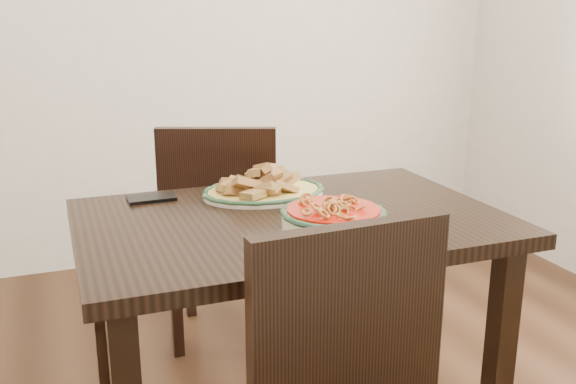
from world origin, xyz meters
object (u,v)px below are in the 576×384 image
object	(u,v)px
noodle_bowl	(333,217)
chair_far	(221,225)
fish_plate	(264,181)
smartphone	(152,198)
dining_table	(291,253)

from	to	relation	value
noodle_bowl	chair_far	bearing A→B (deg)	93.36
noodle_bowl	fish_plate	bearing A→B (deg)	97.37
smartphone	fish_plate	bearing A→B (deg)	-13.45
dining_table	fish_plate	world-z (taller)	fish_plate
chair_far	dining_table	bearing A→B (deg)	111.02
dining_table	chair_far	size ratio (longest dim) A/B	1.26
dining_table	smartphone	xyz separation A→B (m)	(-0.33, 0.28, 0.11)
dining_table	chair_far	bearing A→B (deg)	90.65
dining_table	noodle_bowl	xyz separation A→B (m)	(0.04, -0.18, 0.15)
fish_plate	dining_table	bearing A→B (deg)	-88.43
dining_table	noodle_bowl	size ratio (longest dim) A/B	4.26
dining_table	fish_plate	size ratio (longest dim) A/B	3.08
chair_far	noodle_bowl	distance (m)	0.94
fish_plate	noodle_bowl	distance (m)	0.39
noodle_bowl	smartphone	distance (m)	0.59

